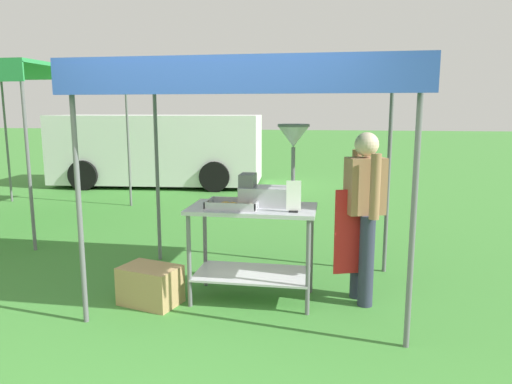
# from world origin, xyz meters

# --- Properties ---
(ground_plane) EXTENTS (70.00, 70.00, 0.00)m
(ground_plane) POSITION_xyz_m (0.00, 6.00, 0.00)
(ground_plane) COLOR #3D7F33
(stall_canopy) EXTENTS (2.87, 1.97, 2.20)m
(stall_canopy) POSITION_xyz_m (0.21, 1.17, 2.11)
(stall_canopy) COLOR slate
(stall_canopy) RESTS_ON ground
(donut_cart) EXTENTS (1.19, 0.64, 0.91)m
(donut_cart) POSITION_xyz_m (0.21, 1.07, 0.66)
(donut_cart) COLOR #B7B7BC
(donut_cart) RESTS_ON ground
(donut_tray) EXTENTS (0.48, 0.32, 0.07)m
(donut_tray) POSITION_xyz_m (0.04, 1.00, 0.93)
(donut_tray) COLOR #B7B7BC
(donut_tray) RESTS_ON donut_cart
(donut_fryer) EXTENTS (0.65, 0.29, 0.77)m
(donut_fryer) POSITION_xyz_m (0.42, 1.15, 1.21)
(donut_fryer) COLOR #B7B7BC
(donut_fryer) RESTS_ON donut_cart
(menu_sign) EXTENTS (0.13, 0.05, 0.28)m
(menu_sign) POSITION_xyz_m (0.61, 0.89, 1.03)
(menu_sign) COLOR black
(menu_sign) RESTS_ON donut_cart
(vendor) EXTENTS (0.46, 0.53, 1.61)m
(vendor) POSITION_xyz_m (1.24, 1.18, 0.90)
(vendor) COLOR #2D3347
(vendor) RESTS_ON ground
(supply_crate) EXTENTS (0.61, 0.49, 0.36)m
(supply_crate) POSITION_xyz_m (-0.72, 0.80, 0.18)
(supply_crate) COLOR tan
(supply_crate) RESTS_ON ground
(van_white) EXTENTS (5.04, 2.42, 1.69)m
(van_white) POSITION_xyz_m (-3.30, 7.78, 0.88)
(van_white) COLOR white
(van_white) RESTS_ON ground
(neighbour_tent) EXTENTS (2.74, 3.17, 2.43)m
(neighbour_tent) POSITION_xyz_m (-4.15, 3.63, 2.35)
(neighbour_tent) COLOR slate
(neighbour_tent) RESTS_ON ground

